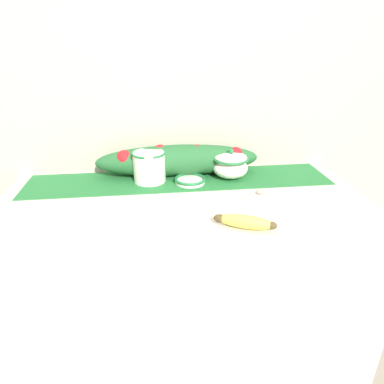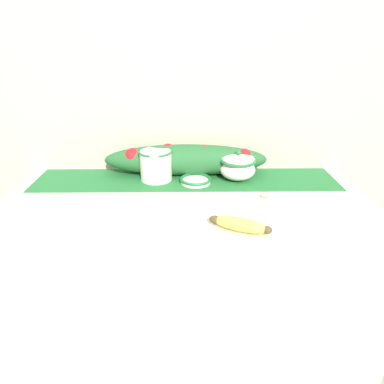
% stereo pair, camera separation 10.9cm
% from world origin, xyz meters
% --- Properties ---
extents(ground_plane, '(12.00, 12.00, 0.00)m').
position_xyz_m(ground_plane, '(0.00, 0.00, 0.00)').
color(ground_plane, gray).
extents(countertop, '(1.24, 0.60, 0.90)m').
position_xyz_m(countertop, '(0.00, 0.00, 0.45)').
color(countertop, beige).
rests_on(countertop, ground_plane).
extents(back_wall, '(2.04, 0.04, 2.40)m').
position_xyz_m(back_wall, '(0.00, 0.32, 1.20)').
color(back_wall, '#B7AD99').
rests_on(back_wall, ground_plane).
extents(table_runner, '(1.14, 0.23, 0.00)m').
position_xyz_m(table_runner, '(0.00, 0.18, 0.90)').
color(table_runner, '#236B33').
rests_on(table_runner, countertop).
extents(cream_pitcher, '(0.12, 0.15, 0.12)m').
position_xyz_m(cream_pitcher, '(-0.11, 0.18, 0.96)').
color(cream_pitcher, white).
rests_on(cream_pitcher, countertop).
extents(sugar_bowl, '(0.14, 0.14, 0.12)m').
position_xyz_m(sugar_bowl, '(0.20, 0.18, 0.95)').
color(sugar_bowl, white).
rests_on(sugar_bowl, countertop).
extents(small_dish, '(0.12, 0.12, 0.02)m').
position_xyz_m(small_dish, '(0.04, 0.14, 0.91)').
color(small_dish, white).
rests_on(small_dish, countertop).
extents(banana, '(0.18, 0.10, 0.04)m').
position_xyz_m(banana, '(0.15, -0.20, 0.92)').
color(banana, '#DBCC4C').
rests_on(banana, countertop).
extents(spoon, '(0.16, 0.07, 0.01)m').
position_xyz_m(spoon, '(0.27, 0.03, 0.90)').
color(spoon, '#A89E89').
rests_on(spoon, countertop).
extents(napkin_stack, '(0.17, 0.17, 0.01)m').
position_xyz_m(napkin_stack, '(-0.51, -0.19, 0.90)').
color(napkin_stack, silver).
rests_on(napkin_stack, countertop).
extents(poinsettia_garland, '(0.63, 0.13, 0.12)m').
position_xyz_m(poinsettia_garland, '(-0.00, 0.23, 0.96)').
color(poinsettia_garland, '#235B2D').
rests_on(poinsettia_garland, countertop).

